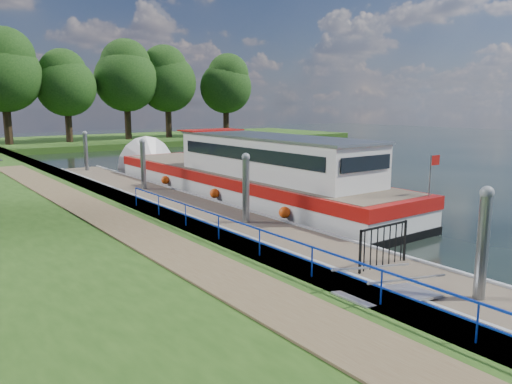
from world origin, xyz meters
TOP-DOWN VIEW (x-y plane):
  - ground at (0.00, 0.00)m, footprint 160.00×160.00m
  - bank_edge at (-2.55, 15.00)m, footprint 1.10×90.00m
  - far_bank at (12.00, 52.00)m, footprint 60.00×18.00m
  - footpath at (-4.40, 8.00)m, footprint 1.60×40.00m
  - blue_fence at (-2.75, 3.00)m, footprint 0.04×18.04m
  - pontoon at (0.00, 13.00)m, footprint 2.50×30.00m
  - mooring_piles at (0.00, 13.00)m, footprint 0.30×27.30m
  - gangway at (-1.85, 0.50)m, footprint 2.58×1.00m
  - gate_panel at (-0.00, 2.20)m, footprint 1.85×0.05m
  - barge at (3.60, 14.50)m, footprint 4.36×21.15m

SIDE VIEW (x-z plane):
  - ground at x=0.00m, z-range 0.00..0.00m
  - pontoon at x=0.00m, z-range -0.10..0.46m
  - far_bank at x=12.00m, z-range 0.00..0.60m
  - bank_edge at x=-2.55m, z-range 0.00..0.78m
  - gangway at x=-1.85m, z-range 0.16..1.09m
  - footpath at x=-4.40m, z-range 0.78..0.83m
  - barge at x=3.60m, z-range -1.30..3.48m
  - gate_panel at x=0.00m, z-range 0.57..1.72m
  - mooring_piles at x=0.00m, z-range -0.50..3.05m
  - blue_fence at x=-2.75m, z-range 0.95..1.67m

